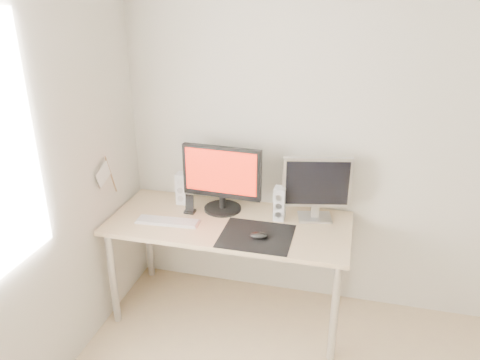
{
  "coord_description": "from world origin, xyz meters",
  "views": [
    {
      "loc": [
        -0.18,
        -1.28,
        2.19
      ],
      "look_at": [
        -0.87,
        1.44,
        1.01
      ],
      "focal_mm": 35.0,
      "sensor_mm": 36.0,
      "label": 1
    }
  ],
  "objects_px": {
    "main_monitor": "(222,176)",
    "second_monitor": "(317,186)",
    "mouse": "(259,235)",
    "phone_dock": "(190,207)",
    "desk": "(229,232)",
    "speaker_right": "(280,204)",
    "keyboard": "(168,221)",
    "speaker_left": "(182,188)"
  },
  "relations": [
    {
      "from": "main_monitor",
      "to": "speaker_right",
      "type": "distance_m",
      "value": 0.43
    },
    {
      "from": "speaker_left",
      "to": "speaker_right",
      "type": "distance_m",
      "value": 0.72
    },
    {
      "from": "mouse",
      "to": "speaker_left",
      "type": "relative_size",
      "value": 0.49
    },
    {
      "from": "second_monitor",
      "to": "speaker_right",
      "type": "height_order",
      "value": "second_monitor"
    },
    {
      "from": "keyboard",
      "to": "phone_dock",
      "type": "height_order",
      "value": "phone_dock"
    },
    {
      "from": "desk",
      "to": "main_monitor",
      "type": "bearing_deg",
      "value": 120.63
    },
    {
      "from": "mouse",
      "to": "phone_dock",
      "type": "bearing_deg",
      "value": 155.97
    },
    {
      "from": "desk",
      "to": "keyboard",
      "type": "distance_m",
      "value": 0.41
    },
    {
      "from": "keyboard",
      "to": "speaker_right",
      "type": "bearing_deg",
      "value": 17.82
    },
    {
      "from": "mouse",
      "to": "second_monitor",
      "type": "relative_size",
      "value": 0.25
    },
    {
      "from": "keyboard",
      "to": "phone_dock",
      "type": "xyz_separation_m",
      "value": [
        0.09,
        0.17,
        0.03
      ]
    },
    {
      "from": "desk",
      "to": "phone_dock",
      "type": "relative_size",
      "value": 12.22
    },
    {
      "from": "main_monitor",
      "to": "phone_dock",
      "type": "xyz_separation_m",
      "value": [
        -0.21,
        -0.09,
        -0.21
      ]
    },
    {
      "from": "main_monitor",
      "to": "keyboard",
      "type": "xyz_separation_m",
      "value": [
        -0.3,
        -0.27,
        -0.25
      ]
    },
    {
      "from": "mouse",
      "to": "phone_dock",
      "type": "relative_size",
      "value": 0.86
    },
    {
      "from": "mouse",
      "to": "second_monitor",
      "type": "xyz_separation_m",
      "value": [
        0.31,
        0.36,
        0.22
      ]
    },
    {
      "from": "desk",
      "to": "second_monitor",
      "type": "relative_size",
      "value": 3.57
    },
    {
      "from": "speaker_left",
      "to": "phone_dock",
      "type": "bearing_deg",
      "value": -52.17
    },
    {
      "from": "mouse",
      "to": "speaker_right",
      "type": "height_order",
      "value": "speaker_right"
    },
    {
      "from": "keyboard",
      "to": "desk",
      "type": "bearing_deg",
      "value": 16.1
    },
    {
      "from": "main_monitor",
      "to": "second_monitor",
      "type": "height_order",
      "value": "main_monitor"
    },
    {
      "from": "speaker_left",
      "to": "keyboard",
      "type": "xyz_separation_m",
      "value": [
        0.01,
        -0.31,
        -0.11
      ]
    },
    {
      "from": "main_monitor",
      "to": "keyboard",
      "type": "bearing_deg",
      "value": -138.5
    },
    {
      "from": "speaker_right",
      "to": "desk",
      "type": "bearing_deg",
      "value": -160.11
    },
    {
      "from": "speaker_right",
      "to": "keyboard",
      "type": "xyz_separation_m",
      "value": [
        -0.71,
        -0.23,
        -0.11
      ]
    },
    {
      "from": "speaker_left",
      "to": "keyboard",
      "type": "relative_size",
      "value": 0.54
    },
    {
      "from": "speaker_right",
      "to": "keyboard",
      "type": "bearing_deg",
      "value": -162.18
    },
    {
      "from": "second_monitor",
      "to": "main_monitor",
      "type": "bearing_deg",
      "value": -177.13
    },
    {
      "from": "keyboard",
      "to": "speaker_left",
      "type": "bearing_deg",
      "value": 91.71
    },
    {
      "from": "speaker_right",
      "to": "phone_dock",
      "type": "bearing_deg",
      "value": -175.07
    },
    {
      "from": "desk",
      "to": "speaker_left",
      "type": "height_order",
      "value": "speaker_left"
    },
    {
      "from": "desk",
      "to": "keyboard",
      "type": "height_order",
      "value": "keyboard"
    },
    {
      "from": "phone_dock",
      "to": "speaker_left",
      "type": "bearing_deg",
      "value": 127.83
    },
    {
      "from": "speaker_right",
      "to": "keyboard",
      "type": "distance_m",
      "value": 0.75
    },
    {
      "from": "phone_dock",
      "to": "main_monitor",
      "type": "bearing_deg",
      "value": 23.67
    },
    {
      "from": "main_monitor",
      "to": "desk",
      "type": "bearing_deg",
      "value": -59.37
    },
    {
      "from": "second_monitor",
      "to": "speaker_right",
      "type": "relative_size",
      "value": 1.94
    },
    {
      "from": "mouse",
      "to": "phone_dock",
      "type": "xyz_separation_m",
      "value": [
        -0.54,
        0.24,
        0.02
      ]
    },
    {
      "from": "second_monitor",
      "to": "desk",
      "type": "bearing_deg",
      "value": -161.39
    },
    {
      "from": "mouse",
      "to": "desk",
      "type": "distance_m",
      "value": 0.31
    },
    {
      "from": "desk",
      "to": "speaker_left",
      "type": "distance_m",
      "value": 0.48
    },
    {
      "from": "second_monitor",
      "to": "speaker_left",
      "type": "distance_m",
      "value": 0.96
    }
  ]
}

